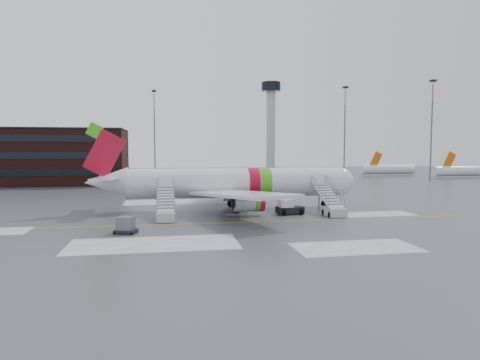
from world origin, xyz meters
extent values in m
plane|color=#494C4F|center=(0.00, 0.00, 0.00)|extent=(260.00, 260.00, 0.00)
cylinder|color=silver|center=(4.17, 8.71, 3.50)|extent=(28.00, 3.80, 3.80)
sphere|color=silver|center=(18.17, 8.71, 3.50)|extent=(3.80, 3.80, 3.80)
cube|color=black|center=(19.21, 8.71, 4.00)|extent=(1.09, 1.60, 0.97)
cone|color=silver|center=(-12.23, 8.71, 3.75)|extent=(5.20, 3.72, 3.72)
cube|color=#AD0D25|center=(-12.33, 8.71, 7.30)|extent=(5.27, 0.30, 6.09)
cube|color=#4CB41C|center=(-13.43, 8.71, 10.10)|extent=(2.16, 0.26, 2.16)
cube|color=silver|center=(-12.03, 11.31, 4.40)|extent=(3.07, 4.85, 0.18)
cube|color=silver|center=(-12.03, 6.11, 4.40)|extent=(3.07, 4.85, 0.18)
cube|color=silver|center=(3.17, 17.21, 2.90)|extent=(10.72, 15.97, 1.13)
cube|color=silver|center=(3.17, 0.21, 2.90)|extent=(10.72, 15.97, 1.13)
cylinder|color=silver|center=(4.67, 13.91, 1.55)|extent=(3.40, 2.10, 2.10)
cylinder|color=silver|center=(4.67, 3.51, 1.55)|extent=(3.40, 2.10, 2.10)
cylinder|color=#595B60|center=(16.17, 8.71, 0.90)|extent=(0.20, 0.20, 1.80)
cylinder|color=black|center=(16.17, 8.71, 0.45)|extent=(0.90, 0.56, 0.90)
cylinder|color=black|center=(3.67, 11.11, 0.45)|extent=(0.90, 0.56, 0.90)
cylinder|color=black|center=(3.67, 6.31, 0.45)|extent=(0.90, 0.56, 0.90)
cube|color=#B1B4B8|center=(14.45, 1.41, 0.55)|extent=(2.00, 3.20, 1.00)
cube|color=#B1B4B8|center=(14.45, 3.51, 2.23)|extent=(1.90, 5.87, 2.52)
cube|color=#B1B4B8|center=(14.45, 6.81, 3.40)|extent=(1.90, 1.40, 0.15)
cylinder|color=#595B60|center=(14.45, 6.41, 1.70)|extent=(0.16, 0.16, 3.40)
cylinder|color=black|center=(13.55, 0.41, 0.35)|extent=(0.25, 0.70, 0.70)
cylinder|color=black|center=(15.35, 2.41, 0.35)|extent=(0.25, 0.70, 0.70)
cube|color=#B9BBC1|center=(-5.02, 1.41, 0.55)|extent=(2.00, 3.20, 1.00)
cube|color=#B9BBC1|center=(-5.02, 3.51, 2.23)|extent=(1.90, 5.87, 2.52)
cube|color=#B9BBC1|center=(-5.02, 6.81, 3.40)|extent=(1.90, 1.40, 0.15)
cylinder|color=#595B60|center=(-5.02, 6.41, 1.70)|extent=(0.16, 0.16, 3.40)
cylinder|color=black|center=(-5.92, 0.41, 0.35)|extent=(0.25, 0.70, 0.70)
cylinder|color=black|center=(-4.12, 2.41, 0.35)|extent=(0.25, 0.70, 0.70)
cube|color=black|center=(9.79, 3.81, 0.51)|extent=(3.34, 2.07, 0.79)
cube|color=silver|center=(9.23, 3.74, 1.30)|extent=(1.76, 1.76, 1.01)
cube|color=black|center=(9.23, 3.74, 1.69)|extent=(1.53, 1.62, 0.17)
cylinder|color=black|center=(8.77, 2.88, 0.39)|extent=(0.43, 0.82, 0.79)
cylinder|color=black|center=(11.01, 3.17, 0.39)|extent=(0.43, 0.82, 0.79)
cylinder|color=black|center=(8.58, 4.45, 0.39)|extent=(0.43, 0.82, 0.79)
cylinder|color=black|center=(10.81, 4.73, 0.39)|extent=(0.43, 0.82, 0.79)
cube|color=black|center=(-8.70, -4.92, 0.22)|extent=(2.26, 1.93, 0.31)
cube|color=#595B61|center=(-8.70, -4.92, 0.92)|extent=(1.74, 1.68, 1.31)
cylinder|color=black|center=(-9.58, -5.53, 0.13)|extent=(0.23, 0.30, 0.26)
cylinder|color=black|center=(-7.83, -4.31, 0.13)|extent=(0.23, 0.30, 0.26)
cylinder|color=#B2B5BA|center=(30.00, 95.00, 14.00)|extent=(3.00, 3.00, 28.00)
cylinder|color=black|center=(30.00, 95.00, 28.50)|extent=(6.40, 6.40, 3.00)
cylinder|color=#595B60|center=(42.00, 62.00, 9.60)|extent=(0.36, 0.36, 19.20)
cylinder|color=#CC7272|center=(42.00, 62.00, 21.12)|extent=(0.32, 0.32, 4.32)
cube|color=black|center=(42.00, 62.00, 24.00)|extent=(1.20, 1.20, 0.50)
cylinder|color=#595B60|center=(-8.00, 78.00, 9.60)|extent=(0.36, 0.36, 19.20)
cylinder|color=#CC7272|center=(-8.00, 78.00, 21.12)|extent=(0.32, 0.32, 4.32)
cube|color=black|center=(-8.00, 78.00, 24.00)|extent=(1.20, 1.20, 0.50)
cylinder|color=#595B60|center=(58.00, 48.00, 9.60)|extent=(0.36, 0.36, 19.20)
cylinder|color=#CC7272|center=(58.00, 48.00, 21.12)|extent=(0.32, 0.32, 4.32)
cube|color=black|center=(58.00, 48.00, 24.00)|extent=(1.20, 1.20, 0.50)
camera|label=1|loc=(-4.92, -45.70, 7.94)|focal=32.00mm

